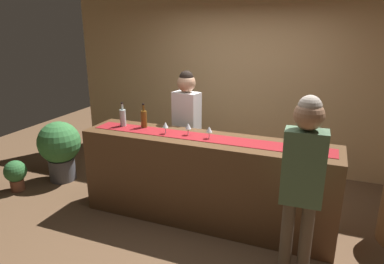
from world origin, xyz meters
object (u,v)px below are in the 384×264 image
wine_glass_mid_counter (188,126)px  potted_plant_small (16,173)px  wine_glass_near_customer (209,130)px  potted_plant_tall (60,147)px  wine_bottle_amber (144,119)px  customer_sipping (303,173)px  wine_glass_far_end (165,125)px  bartender (187,120)px  wine_bottle_clear (123,117)px

wine_glass_mid_counter → potted_plant_small: size_ratio=0.33×
wine_glass_near_customer → potted_plant_small: wine_glass_near_customer is taller
potted_plant_tall → wine_glass_near_customer: bearing=-6.6°
wine_glass_near_customer → wine_bottle_amber: bearing=172.8°
customer_sipping → potted_plant_tall: 3.62m
wine_glass_far_end → potted_plant_tall: wine_glass_far_end is taller
wine_glass_far_end → potted_plant_small: size_ratio=0.33×
bartender → wine_glass_near_customer: bearing=142.1°
wine_bottle_amber → wine_bottle_clear: bearing=-170.9°
wine_glass_mid_counter → customer_sipping: 1.48m
wine_glass_mid_counter → potted_plant_tall: (-2.15, 0.25, -0.62)m
wine_bottle_amber → bartender: (0.36, 0.48, -0.11)m
wine_glass_mid_counter → potted_plant_small: wine_glass_mid_counter is taller
wine_glass_near_customer → wine_glass_mid_counter: same height
wine_glass_near_customer → customer_sipping: 1.24m
potted_plant_small → wine_bottle_clear: bearing=11.0°
wine_glass_near_customer → potted_plant_small: bearing=-175.0°
bartender → customer_sipping: customer_sipping is taller
wine_bottle_amber → wine_glass_near_customer: size_ratio=2.10×
wine_bottle_clear → bartender: bartender is taller
wine_glass_mid_counter → bartender: bartender is taller
wine_glass_near_customer → potted_plant_small: size_ratio=0.33×
customer_sipping → potted_plant_tall: bearing=162.3°
potted_plant_small → customer_sipping: bearing=-6.3°
wine_bottle_clear → wine_glass_mid_counter: 0.89m
wine_glass_mid_counter → potted_plant_small: bearing=-173.7°
wine_glass_near_customer → potted_plant_tall: 2.50m
wine_glass_mid_counter → potted_plant_tall: 2.25m
wine_bottle_amber → potted_plant_tall: (-1.53, 0.17, -0.63)m
potted_plant_tall → potted_plant_small: size_ratio=2.03×
potted_plant_small → wine_glass_near_customer: bearing=5.0°
wine_bottle_clear → wine_bottle_amber: bearing=9.1°
customer_sipping → wine_glass_far_end: bearing=155.4°
wine_bottle_clear → wine_glass_far_end: bearing=-8.4°
customer_sipping → potted_plant_small: 3.91m
wine_bottle_clear → wine_glass_mid_counter: (0.89, -0.04, -0.01)m
bartender → wine_glass_mid_counter: bearing=125.5°
wine_bottle_clear → bartender: bearing=39.9°
wine_glass_near_customer → customer_sipping: size_ratio=0.08×
wine_bottle_amber → potted_plant_small: 2.11m
wine_bottle_amber → wine_glass_mid_counter: size_ratio=2.10×
potted_plant_tall → wine_bottle_amber: bearing=-6.3°
bartender → potted_plant_tall: size_ratio=1.88×
wine_glass_near_customer → potted_plant_tall: wine_glass_near_customer is taller
bartender → customer_sipping: 2.01m
potted_plant_tall → wine_glass_mid_counter: bearing=-6.6°
wine_glass_far_end → potted_plant_tall: (-1.89, 0.30, -0.62)m
potted_plant_tall → potted_plant_small: bearing=-123.5°
potted_plant_small → wine_glass_mid_counter: bearing=6.3°
wine_glass_mid_counter → potted_plant_small: 2.66m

